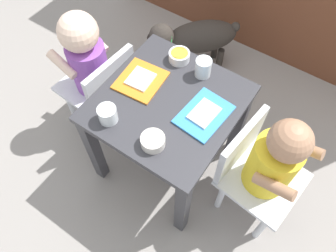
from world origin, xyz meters
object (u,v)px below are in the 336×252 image
object	(u,v)px
seated_child_right	(270,162)
food_tray_left	(141,80)
dining_table	(168,116)
seated_child_left	(90,63)
water_cup_right	(203,68)
water_cup_left	(108,115)
cereal_bowl_left_side	(153,141)
veggie_bowl_far	(179,56)
dog	(195,38)
food_tray_right	(204,114)

from	to	relation	value
seated_child_right	food_tray_left	world-z (taller)	seated_child_right
dining_table	seated_child_left	size ratio (longest dim) A/B	0.78
dining_table	water_cup_right	xyz separation A→B (m)	(0.04, 0.18, 0.13)
water_cup_left	cereal_bowl_left_side	xyz separation A→B (m)	(0.18, 0.01, -0.01)
seated_child_right	water_cup_left	xyz separation A→B (m)	(-0.54, -0.21, 0.11)
food_tray_left	veggie_bowl_far	xyz separation A→B (m)	(0.06, 0.17, 0.01)
dining_table	seated_child_left	distance (m)	0.41
veggie_bowl_far	dog	bearing A→B (deg)	110.88
water_cup_right	water_cup_left	bearing A→B (deg)	-114.31
seated_child_right	water_cup_right	bearing A→B (deg)	158.09
seated_child_right	food_tray_left	bearing A→B (deg)	-179.06
dog	water_cup_right	bearing A→B (deg)	-56.88
food_tray_left	veggie_bowl_far	bearing A→B (deg)	70.49
food_tray_left	dining_table	bearing A→B (deg)	-8.76
food_tray_left	food_tray_right	size ratio (longest dim) A/B	0.90
dining_table	cereal_bowl_left_side	xyz separation A→B (m)	(0.06, -0.17, 0.12)
seated_child_left	cereal_bowl_left_side	size ratio (longest dim) A/B	7.94
dog	cereal_bowl_left_side	world-z (taller)	cereal_bowl_left_side
dining_table	seated_child_right	world-z (taller)	seated_child_right
food_tray_left	water_cup_right	xyz separation A→B (m)	(0.17, 0.16, 0.03)
dining_table	dog	bearing A→B (deg)	111.25
dining_table	veggie_bowl_far	world-z (taller)	veggie_bowl_far
dining_table	water_cup_right	size ratio (longest dim) A/B	6.95
food_tray_left	cereal_bowl_left_side	size ratio (longest dim) A/B	2.26
seated_child_left	seated_child_right	bearing A→B (deg)	0.68
water_cup_left	cereal_bowl_left_side	size ratio (longest dim) A/B	0.81
seated_child_left	dog	xyz separation A→B (m)	(0.18, 0.56, -0.20)
dining_table	seated_child_right	size ratio (longest dim) A/B	0.80
water_cup_right	food_tray_right	bearing A→B (deg)	-57.22
dog	cereal_bowl_left_side	distance (m)	0.86
water_cup_right	cereal_bowl_left_side	bearing A→B (deg)	-86.50
seated_child_left	water_cup_right	bearing A→B (deg)	19.68
food_tray_right	veggie_bowl_far	bearing A→B (deg)	141.62
dog	food_tray_right	size ratio (longest dim) A/B	2.01
dog	food_tray_left	xyz separation A→B (m)	(0.09, -0.56, 0.27)
food_tray_left	food_tray_right	bearing A→B (deg)	0.00
dining_table	food_tray_left	bearing A→B (deg)	171.24
seated_child_left	food_tray_left	world-z (taller)	seated_child_left
water_cup_right	cereal_bowl_left_side	size ratio (longest dim) A/B	0.90
seated_child_right	water_cup_right	xyz separation A→B (m)	(-0.37, 0.15, 0.11)
water_cup_left	veggie_bowl_far	bearing A→B (deg)	82.53
food_tray_left	cereal_bowl_left_side	world-z (taller)	cereal_bowl_left_side
water_cup_right	veggie_bowl_far	bearing A→B (deg)	173.78
food_tray_left	cereal_bowl_left_side	distance (m)	0.28
seated_child_left	dining_table	bearing A→B (deg)	-2.87
water_cup_left	dining_table	bearing A→B (deg)	54.90
water_cup_left	veggie_bowl_far	world-z (taller)	water_cup_left
seated_child_left	food_tray_right	world-z (taller)	seated_child_left
seated_child_left	cereal_bowl_left_side	bearing A→B (deg)	-22.54
veggie_bowl_far	cereal_bowl_left_side	bearing A→B (deg)	-69.68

